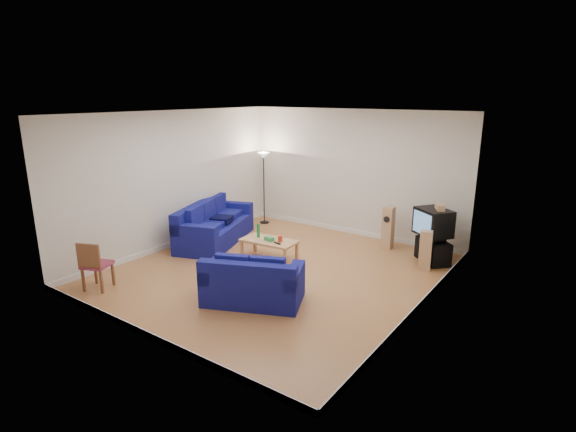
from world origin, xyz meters
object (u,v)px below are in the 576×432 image
Objects in this scene: tv_stand at (433,251)px; coffee_table at (269,242)px; television at (433,222)px; sofa_three_seat at (213,228)px; sofa_loveseat at (252,285)px.

coffee_table is at bearing -104.48° from tv_stand.
television is (2.96, 1.96, 0.49)m from coffee_table.
coffee_table is at bearing 64.98° from sofa_three_seat.
sofa_three_seat is 1.88m from coffee_table.
sofa_three_seat is 3.58m from sofa_loveseat.
tv_stand is (1.95, 3.80, -0.07)m from sofa_loveseat.
television is (4.83, 1.79, 0.52)m from sofa_three_seat.
television is at bearing 33.48° from coffee_table.
sofa_three_seat is at bearing -117.24° from tv_stand.
television is at bearing 90.43° from sofa_three_seat.
sofa_three_seat is at bearing 121.60° from sofa_loveseat.
sofa_loveseat is at bearing -74.20° from tv_stand.
television reaches higher than coffee_table.
sofa_three_seat is 1.41× the size of sofa_loveseat.
sofa_three_seat reaches higher than sofa_loveseat.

